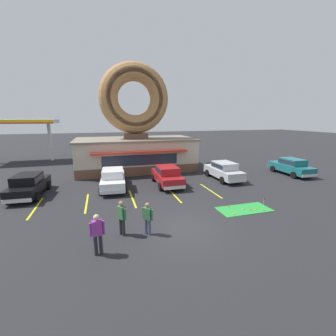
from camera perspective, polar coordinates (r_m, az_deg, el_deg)
name	(u,v)px	position (r m, az deg, el deg)	size (l,w,h in m)	color
ground_plane	(184,227)	(11.88, 4.04, -14.81)	(160.00, 160.00, 0.00)	#232326
donut_shop_building	(136,135)	(24.12, -8.24, 8.38)	(12.30, 6.75, 10.96)	brown
putting_mat	(244,209)	(14.68, 18.75, -9.89)	(3.24, 1.51, 0.03)	green
mini_donut_near_left	(255,210)	(14.76, 21.22, -9.82)	(0.13, 0.13, 0.04)	#D8667F
mini_donut_near_right	(243,209)	(14.57, 18.59, -9.91)	(0.13, 0.13, 0.04)	#D8667F
mini_donut_mid_left	(251,210)	(14.65, 20.29, -9.92)	(0.13, 0.13, 0.04)	brown
mini_donut_mid_centre	(229,207)	(14.74, 15.23, -9.43)	(0.13, 0.13, 0.04)	brown
mini_donut_mid_right	(264,210)	(14.94, 23.13, -9.73)	(0.13, 0.13, 0.04)	#A5724C
mini_donut_far_left	(234,214)	(13.75, 16.33, -11.14)	(0.13, 0.13, 0.04)	#D17F47
golf_ball	(231,210)	(14.20, 15.73, -10.31)	(0.04, 0.04, 0.04)	white
putting_flag_pin	(264,200)	(15.35, 23.22, -7.58)	(0.13, 0.01, 0.55)	silver
car_black	(29,184)	(18.77, -31.88, -3.51)	(2.18, 4.65, 1.60)	black
car_red	(167,175)	(18.55, -0.24, -1.73)	(2.04, 4.59, 1.60)	maroon
car_white	(113,178)	(18.08, -13.78, -2.49)	(2.22, 4.67, 1.60)	silver
car_teal	(291,166)	(25.10, 28.82, 0.48)	(2.07, 4.60, 1.60)	#196066
car_silver	(224,170)	(20.88, 13.97, -0.48)	(2.02, 4.58, 1.60)	#B2B5BA
pedestrian_blue_sweater_man	(148,217)	(10.89, -5.22, -12.33)	(0.46, 0.44, 1.60)	#474C66
pedestrian_hooded_kid	(122,216)	(10.98, -11.67, -11.94)	(0.41, 0.51, 1.71)	#232328
pedestrian_leather_jacket_man	(97,233)	(9.76, -17.49, -15.36)	(0.59, 0.29, 1.76)	#232328
trash_bin	(209,167)	(23.54, 10.34, 0.22)	(0.57, 0.57, 0.97)	#51565B
gas_station_canopy	(17,123)	(33.71, -34.04, 9.46)	(9.00, 4.46, 5.30)	silver
parking_stripe_far_left	(36,208)	(16.38, -30.58, -8.71)	(0.12, 3.60, 0.01)	yellow
parking_stripe_left	(87,203)	(15.88, -19.95, -8.31)	(0.12, 3.60, 0.01)	yellow
parking_stripe_mid_left	(132,198)	(15.94, -9.05, -7.60)	(0.12, 3.60, 0.01)	yellow
parking_stripe_centre	(173,194)	(16.55, 1.37, -6.68)	(0.12, 3.60, 0.01)	yellow
parking_stripe_mid_right	(210,191)	(17.65, 10.73, -5.65)	(0.12, 3.60, 0.01)	yellow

